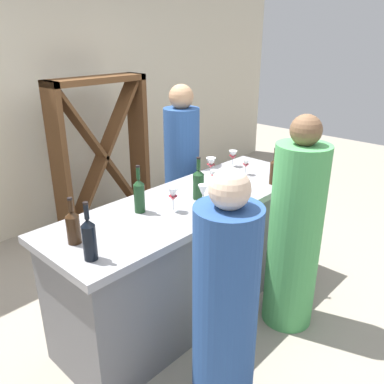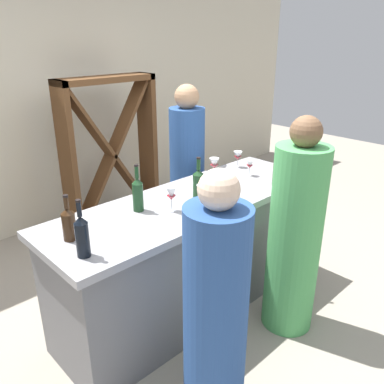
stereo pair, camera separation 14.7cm
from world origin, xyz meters
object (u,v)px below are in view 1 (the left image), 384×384
wine_bottle_second_right_olive_green (198,183)px  wine_bottle_rightmost_amber_brown (274,170)px  wine_bottle_leftmost_near_black (89,238)px  person_center_guest (225,309)px  wine_glass_near_center (173,195)px  wine_glass_near_left (203,192)px  wine_glass_far_center (211,164)px  wine_bottle_second_left_amber_brown (73,226)px  wine_glass_near_right (246,164)px  wine_bottle_center_olive_green (139,195)px  wine_glass_far_right (233,156)px  wine_rack (103,156)px  wine_glass_far_left (214,176)px  person_left_guest (295,234)px  person_server_behind (182,179)px

wine_bottle_second_right_olive_green → wine_bottle_rightmost_amber_brown: wine_bottle_second_right_olive_green is taller
wine_bottle_leftmost_near_black → person_center_guest: bearing=-53.9°
wine_glass_near_center → wine_bottle_second_right_olive_green: bearing=4.3°
wine_glass_near_left → wine_glass_far_center: size_ratio=1.08×
wine_bottle_second_left_amber_brown → wine_glass_near_right: bearing=-0.7°
wine_bottle_second_right_olive_green → wine_glass_near_left: 0.17m
wine_bottle_center_olive_green → wine_glass_far_center: wine_bottle_center_olive_green is taller
wine_glass_near_center → wine_glass_far_right: 1.07m
wine_rack → person_center_guest: 2.57m
wine_glass_far_left → wine_glass_near_left: bearing=-150.9°
person_left_guest → person_server_behind: size_ratio=0.96×
wine_bottle_rightmost_amber_brown → person_left_guest: person_left_guest is taller
wine_bottle_leftmost_near_black → wine_glass_near_right: (1.64, 0.20, -0.03)m
wine_glass_near_center → wine_bottle_leftmost_near_black: bearing=-170.9°
wine_glass_far_center → person_left_guest: size_ratio=0.10×
wine_bottle_center_olive_green → wine_bottle_leftmost_near_black: bearing=-154.3°
wine_bottle_second_left_amber_brown → wine_glass_far_left: 1.20m
wine_bottle_center_olive_green → wine_glass_near_center: bearing=-44.3°
wine_bottle_leftmost_near_black → wine_glass_far_right: (1.74, 0.41, -0.03)m
wine_bottle_rightmost_amber_brown → person_server_behind: (-0.09, 0.92, -0.27)m
wine_glass_far_center → person_left_guest: person_left_guest is taller
wine_bottle_center_olive_green → wine_bottle_second_right_olive_green: size_ratio=1.04×
wine_bottle_second_left_amber_brown → wine_glass_far_right: bearing=6.5°
wine_rack → wine_bottle_leftmost_near_black: 2.27m
wine_glass_near_left → wine_glass_near_center: size_ratio=1.01×
wine_glass_far_left → person_left_guest: (0.09, -0.66, -0.30)m
wine_glass_near_center → wine_glass_far_right: (1.02, 0.29, -0.02)m
wine_glass_near_center → person_left_guest: person_left_guest is taller
wine_rack → wine_glass_near_right: size_ratio=12.30×
wine_glass_near_right → wine_glass_far_left: wine_glass_far_left is taller
wine_rack → wine_bottle_rightmost_amber_brown: wine_rack is taller
wine_bottle_second_right_olive_green → wine_glass_far_right: wine_bottle_second_right_olive_green is taller
wine_bottle_center_olive_green → wine_rack: bearing=63.2°
wine_bottle_center_olive_green → wine_glass_near_right: 1.08m
wine_bottle_second_right_olive_green → wine_bottle_center_olive_green: bearing=162.8°
wine_bottle_leftmost_near_black → wine_glass_far_left: 1.25m
wine_bottle_rightmost_amber_brown → wine_glass_near_center: wine_bottle_rightmost_amber_brown is taller
person_left_guest → wine_bottle_second_right_olive_green: bearing=9.0°
wine_bottle_second_left_amber_brown → wine_bottle_center_olive_green: wine_bottle_center_olive_green is taller
wine_bottle_second_left_amber_brown → wine_glass_near_right: size_ratio=2.09×
wine_glass_far_left → person_center_guest: size_ratio=0.09×
wine_bottle_rightmost_amber_brown → wine_glass_far_left: wine_bottle_rightmost_amber_brown is taller
wine_glass_near_right → wine_glass_far_center: bearing=141.0°
wine_rack → wine_bottle_second_left_amber_brown: (-1.30, -1.60, 0.21)m
wine_glass_far_left → wine_glass_far_right: size_ratio=0.96×
wine_bottle_rightmost_amber_brown → wine_glass_near_center: (-0.89, 0.21, 0.00)m
wine_bottle_leftmost_near_black → person_center_guest: (0.42, -0.57, -0.38)m
wine_bottle_second_right_olive_green → person_left_guest: person_left_guest is taller
wine_bottle_second_right_olive_green → wine_glass_near_right: (0.65, 0.06, -0.03)m
wine_glass_near_right → wine_rack: bearing=100.5°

